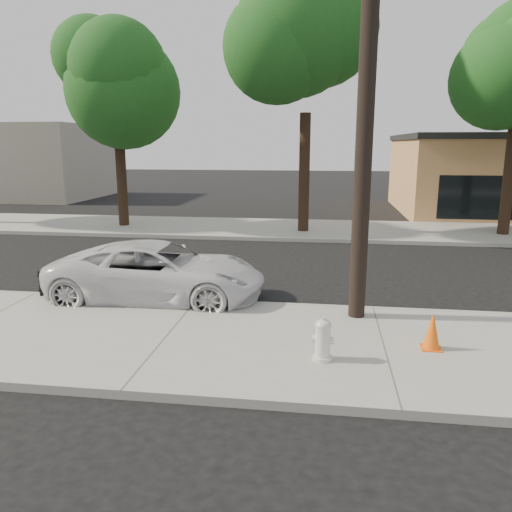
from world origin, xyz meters
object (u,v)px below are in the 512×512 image
fire_hydrant (323,340)px  utility_pole (367,89)px  police_cruiser (158,272)px  traffic_cone (432,331)px

fire_hydrant → utility_pole: bearing=82.4°
fire_hydrant → police_cruiser: bearing=149.8°
police_cruiser → traffic_cone: police_cruiser is taller
traffic_cone → police_cruiser: bearing=156.9°
police_cruiser → fire_hydrant: police_cruiser is taller
utility_pole → police_cruiser: utility_pole is taller
utility_pole → traffic_cone: 4.67m
utility_pole → traffic_cone: utility_pole is taller
police_cruiser → fire_hydrant: size_ratio=7.22×
fire_hydrant → traffic_cone: 2.02m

